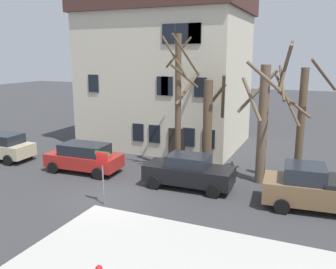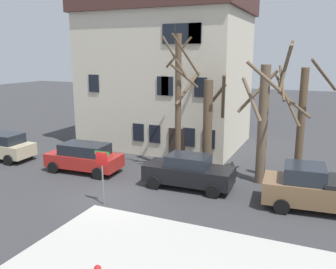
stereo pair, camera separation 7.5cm
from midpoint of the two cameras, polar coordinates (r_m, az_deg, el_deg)
name	(u,v)px [view 1 (the left image)]	position (r m, az deg, el deg)	size (l,w,h in m)	color
ground_plane	(113,197)	(17.85, -8.85, -9.80)	(120.00, 120.00, 0.00)	#38383A
building_main	(167,66)	(27.43, -0.29, 10.77)	(11.73, 8.70, 11.60)	beige
tree_bare_near	(178,99)	(20.57, 1.56, 5.68)	(2.24, 2.25, 7.90)	brown
tree_bare_mid	(207,122)	(20.76, 6.19, 2.06)	(2.73, 2.76, 5.75)	brown
tree_bare_far	(263,118)	(19.32, 14.75, 2.50)	(2.84, 2.75, 7.28)	brown
tree_bare_end	(299,119)	(19.51, 20.03, 2.34)	(2.99, 2.67, 7.48)	brown
car_beige_wagon	(1,146)	(25.93, -25.10, -1.65)	(4.40, 2.09, 1.75)	#C6B793
car_red_wagon	(84,157)	(21.60, -13.29, -3.52)	(4.49, 2.22, 1.69)	#AD231E
car_black_sedan	(189,171)	(18.56, 3.17, -5.90)	(4.62, 2.06, 1.75)	black
pickup_truck_brown	(326,189)	(17.37, 23.70, -8.01)	(5.59, 2.67, 1.98)	brown
street_sign_pole	(102,167)	(16.48, -10.52, -5.17)	(0.76, 0.07, 2.54)	slate
bicycle_leaning	(94,149)	(25.36, -11.72, -2.26)	(1.72, 0.42, 1.03)	black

